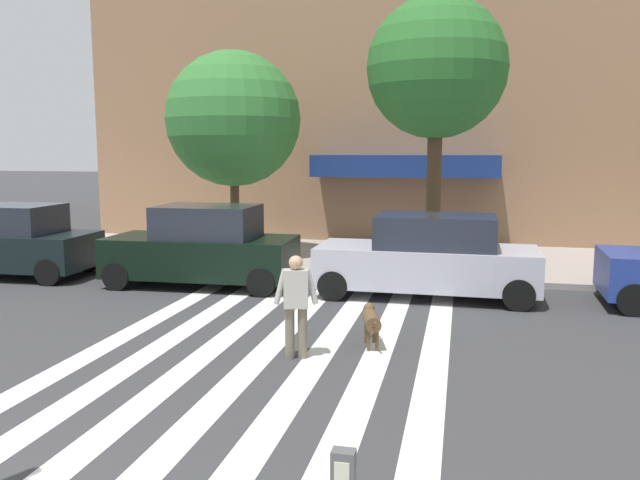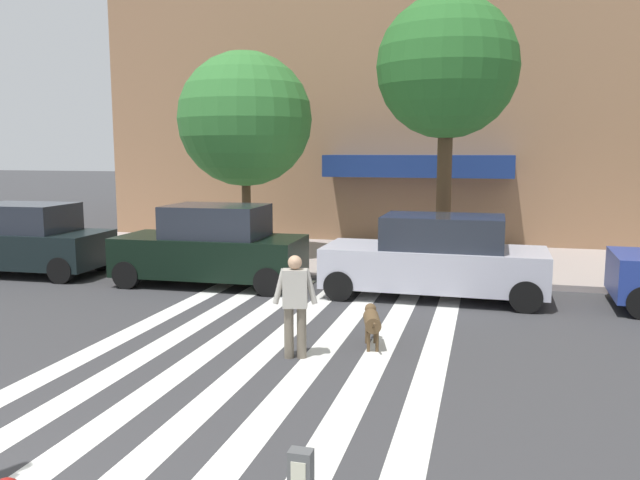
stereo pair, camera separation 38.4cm
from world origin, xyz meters
name	(u,v)px [view 2 (the right image)]	position (x,y,z in m)	size (l,w,h in m)	color
ground_plane	(193,341)	(0.00, 5.74, 0.00)	(160.00, 160.00, 0.00)	#353538
sidewalk_far	(321,256)	(0.00, 14.48, 0.07)	(80.00, 6.00, 0.15)	#A39590
crosswalk_stripes	(270,347)	(1.40, 5.74, 0.00)	(5.85, 10.88, 0.01)	silver
parked_car_near_curb	(21,240)	(-7.06, 10.11, 0.89)	(4.66, 2.18, 1.86)	black
parked_car_behind_first	(212,247)	(-1.60, 10.11, 0.93)	(4.53, 2.08, 1.95)	black
parked_car_third_in_line	(436,258)	(3.76, 10.11, 0.89)	(4.86, 2.03, 1.84)	#AFB0BF
street_tree_nearest	(245,119)	(-2.03, 13.54, 4.13)	(3.86, 3.86, 5.92)	#4C3823
street_tree_middle	(447,69)	(3.72, 12.71, 5.28)	(3.56, 3.56, 6.95)	#4C3823
pedestrian_dog_walker	(295,301)	(1.98, 5.31, 0.93)	(0.70, 0.32, 1.64)	#6B6051
dog_on_leash	(372,321)	(3.03, 6.21, 0.44)	(0.43, 1.06, 0.65)	brown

